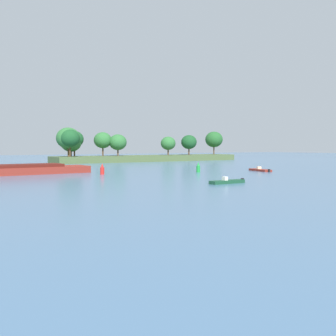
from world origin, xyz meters
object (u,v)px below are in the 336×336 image
small_motorboat (227,182)px  channel_buoy_green (198,168)px  channel_buoy_red (102,170)px  fishing_skiff (260,170)px

small_motorboat → channel_buoy_green: 21.85m
channel_buoy_red → channel_buoy_green: 17.78m
channel_buoy_red → channel_buoy_green: same height
channel_buoy_red → channel_buoy_green: (17.18, -4.59, 0.00)m
channel_buoy_red → channel_buoy_green: bearing=-14.9°
small_motorboat → channel_buoy_red: channel_buoy_red is taller
fishing_skiff → small_motorboat: bearing=-144.5°
fishing_skiff → channel_buoy_green: (-12.40, 3.56, 0.60)m
channel_buoy_red → small_motorboat: bearing=-73.2°
small_motorboat → channel_buoy_green: (9.91, 19.46, 0.57)m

